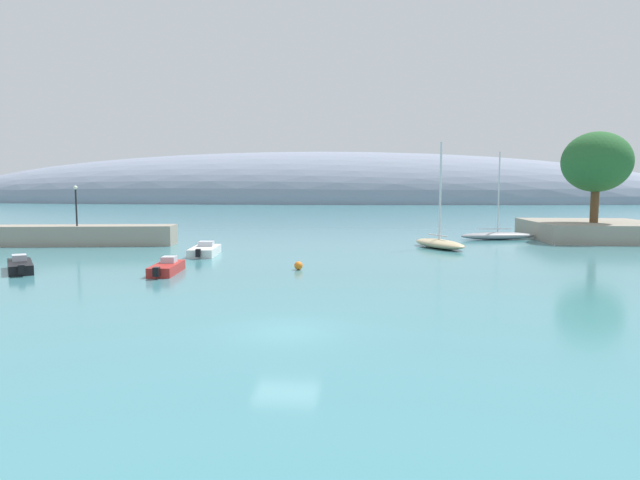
# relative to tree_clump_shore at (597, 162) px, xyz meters

# --- Properties ---
(water) EXTENTS (600.00, 600.00, 0.00)m
(water) POSITION_rel_tree_clump_shore_xyz_m (-26.62, -38.64, -8.16)
(water) COLOR teal
(water) RESTS_ON ground
(shore_outcrop) EXTENTS (12.86, 14.23, 1.89)m
(shore_outcrop) POSITION_rel_tree_clump_shore_xyz_m (0.75, 1.82, -7.21)
(shore_outcrop) COLOR gray
(shore_outcrop) RESTS_ON ground
(tree_clump_shore) EXTENTS (6.90, 6.90, 9.40)m
(tree_clump_shore) POSITION_rel_tree_clump_shore_xyz_m (0.00, 0.00, 0.00)
(tree_clump_shore) COLOR brown
(tree_clump_shore) RESTS_ON shore_outcrop
(breakwater_rocks) EXTENTS (22.41, 6.54, 1.91)m
(breakwater_rocks) POSITION_rel_tree_clump_shore_xyz_m (-53.28, -9.46, -7.20)
(breakwater_rocks) COLOR gray
(breakwater_rocks) RESTS_ON ground
(distant_ridge) EXTENTS (296.78, 59.81, 38.61)m
(distant_ridge) POSITION_rel_tree_clump_shore_xyz_m (-47.69, 149.82, -8.16)
(distant_ridge) COLOR gray
(distant_ridge) RESTS_ON ground
(sailboat_grey_near_shore) EXTENTS (8.21, 3.22, 9.31)m
(sailboat_grey_near_shore) POSITION_rel_tree_clump_shore_xyz_m (-9.75, 0.18, -7.68)
(sailboat_grey_near_shore) COLOR gray
(sailboat_grey_near_shore) RESTS_ON water
(sailboat_sand_mid_mooring) EXTENTS (5.26, 7.19, 9.62)m
(sailboat_sand_mid_mooring) POSITION_rel_tree_clump_shore_xyz_m (-17.00, -8.77, -7.64)
(sailboat_sand_mid_mooring) COLOR #C6B284
(sailboat_sand_mid_mooring) RESTS_ON water
(motorboat_red_foreground) EXTENTS (1.90, 4.78, 1.02)m
(motorboat_red_foreground) POSITION_rel_tree_clump_shore_xyz_m (-36.45, -25.29, -7.80)
(motorboat_red_foreground) COLOR red
(motorboat_red_foreground) RESTS_ON water
(motorboat_black_alongside_breakwater) EXTENTS (3.96, 4.82, 1.04)m
(motorboat_black_alongside_breakwater) POSITION_rel_tree_clump_shore_xyz_m (-46.42, -25.35, -7.79)
(motorboat_black_alongside_breakwater) COLOR black
(motorboat_black_alongside_breakwater) RESTS_ON water
(motorboat_white_outer) EXTENTS (2.54, 5.46, 1.07)m
(motorboat_white_outer) POSITION_rel_tree_clump_shore_xyz_m (-36.88, -15.72, -7.78)
(motorboat_white_outer) COLOR white
(motorboat_white_outer) RESTS_ON water
(mooring_buoy_orange) EXTENTS (0.57, 0.57, 0.57)m
(mooring_buoy_orange) POSITION_rel_tree_clump_shore_xyz_m (-28.15, -23.10, -7.87)
(mooring_buoy_orange) COLOR orange
(mooring_buoy_orange) RESTS_ON water
(harbor_lamp_post) EXTENTS (0.36, 0.36, 3.82)m
(harbor_lamp_post) POSITION_rel_tree_clump_shore_xyz_m (-50.99, -9.99, -3.86)
(harbor_lamp_post) COLOR black
(harbor_lamp_post) RESTS_ON breakwater_rocks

